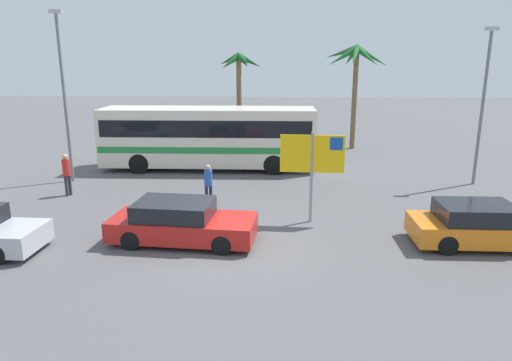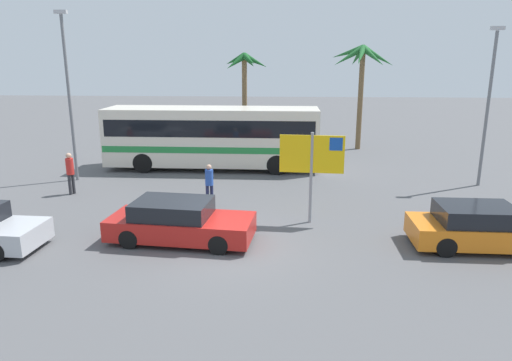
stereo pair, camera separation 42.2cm
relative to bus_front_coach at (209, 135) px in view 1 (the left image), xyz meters
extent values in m
plane|color=#565659|center=(1.91, -10.57, -1.78)|extent=(120.00, 120.00, 0.00)
cube|color=silver|center=(0.00, 0.00, -0.06)|extent=(10.93, 2.65, 2.90)
cube|color=black|center=(0.00, 0.00, 0.49)|extent=(10.49, 2.67, 0.84)
cube|color=#23843D|center=(0.00, 0.00, -0.57)|extent=(10.82, 2.67, 0.32)
cylinder|color=black|center=(3.39, 1.20, -1.28)|extent=(1.00, 0.28, 1.00)
cylinder|color=black|center=(3.39, -1.20, -1.28)|extent=(1.00, 0.28, 1.00)
cylinder|color=black|center=(-3.39, 1.20, -1.28)|extent=(1.00, 0.28, 1.00)
cylinder|color=black|center=(-3.39, -1.20, -1.28)|extent=(1.00, 0.28, 1.00)
cylinder|color=gray|center=(4.70, -8.11, -0.18)|extent=(0.11, 0.11, 3.20)
cube|color=yellow|center=(4.70, -8.11, 0.67)|extent=(2.20, 0.21, 1.30)
cube|color=#1447A8|center=(5.50, -8.17, 1.04)|extent=(0.44, 0.10, 0.44)
cube|color=orange|center=(9.83, -10.06, -1.30)|extent=(4.30, 1.84, 0.64)
cube|color=black|center=(9.57, -10.06, -0.72)|extent=(2.24, 1.67, 0.52)
cylinder|color=black|center=(8.51, -9.22, -1.48)|extent=(0.60, 0.17, 0.60)
cylinder|color=black|center=(8.50, -10.87, -1.48)|extent=(0.60, 0.17, 0.60)
cylinder|color=black|center=(-4.29, -10.40, -1.48)|extent=(0.61, 0.19, 0.60)
cube|color=red|center=(0.56, -10.13, -1.30)|extent=(4.65, 2.26, 0.64)
cube|color=black|center=(0.29, -10.11, -0.72)|extent=(2.49, 1.91, 0.52)
cylinder|color=black|center=(2.03, -9.42, -1.48)|extent=(0.61, 0.22, 0.60)
cylinder|color=black|center=(1.87, -11.11, -1.48)|extent=(0.61, 0.22, 0.60)
cylinder|color=black|center=(-0.74, -9.15, -1.48)|extent=(0.61, 0.22, 0.60)
cylinder|color=black|center=(-0.91, -10.85, -1.48)|extent=(0.61, 0.22, 0.60)
cylinder|color=#1E2347|center=(0.75, -6.29, -1.39)|extent=(0.13, 0.13, 0.78)
cylinder|color=#1E2347|center=(0.91, -6.21, -1.39)|extent=(0.13, 0.13, 0.78)
cylinder|color=#2851B2|center=(0.83, -6.25, -0.69)|extent=(0.32, 0.32, 0.62)
sphere|color=tan|center=(0.83, -6.25, -0.27)|extent=(0.21, 0.21, 0.21)
cylinder|color=#2D2D33|center=(-5.23, -5.13, -1.35)|extent=(0.13, 0.13, 0.87)
cylinder|color=#2D2D33|center=(-5.31, -5.29, -1.35)|extent=(0.13, 0.13, 0.87)
cylinder|color=red|center=(-5.27, -5.21, -0.57)|extent=(0.32, 0.32, 0.69)
sphere|color=tan|center=(-5.27, -5.21, -0.11)|extent=(0.24, 0.24, 0.24)
cylinder|color=slate|center=(12.64, -2.64, 1.60)|extent=(0.14, 0.14, 6.76)
cube|color=#B2B2B7|center=(12.64, -2.64, 5.07)|extent=(0.56, 0.20, 0.16)
cylinder|color=slate|center=(-6.12, -2.84, 1.97)|extent=(0.14, 0.14, 7.50)
cube|color=#B2B2B7|center=(-6.12, -2.84, 5.82)|extent=(0.56, 0.20, 0.16)
cylinder|color=brown|center=(8.47, 6.06, 1.25)|extent=(0.32, 0.32, 6.06)
cone|color=#23662D|center=(9.40, 6.04, 3.96)|extent=(2.08, 0.47, 1.42)
cone|color=#23662D|center=(9.13, 6.84, 4.19)|extent=(1.73, 1.95, 0.99)
cone|color=#23662D|center=(8.28, 6.97, 3.97)|extent=(0.85, 2.13, 1.40)
cone|color=#23662D|center=(7.59, 6.58, 4.20)|extent=(2.09, 1.49, 0.98)
cone|color=#23662D|center=(7.59, 5.74, 3.97)|extent=(2.11, 1.12, 1.39)
cone|color=#23662D|center=(8.21, 5.13, 4.01)|extent=(1.00, 2.15, 1.33)
cone|color=#23662D|center=(8.95, 5.25, 3.97)|extent=(1.45, 2.02, 1.39)
cylinder|color=brown|center=(1.15, 6.14, 1.02)|extent=(0.32, 0.32, 5.60)
cone|color=#195623|center=(1.86, 6.22, 3.68)|extent=(1.64, 0.62, 1.08)
cone|color=#195623|center=(1.41, 6.80, 3.68)|extent=(0.98, 1.66, 1.07)
cone|color=#195623|center=(0.53, 6.54, 3.77)|extent=(1.60, 1.25, 0.92)
cone|color=#195623|center=(0.67, 5.66, 3.64)|extent=(1.44, 1.42, 1.15)
cone|color=#195623|center=(1.51, 5.48, 3.78)|extent=(1.15, 1.64, 0.89)
camera|label=1|loc=(3.35, -23.65, 3.78)|focal=32.38mm
camera|label=2|loc=(3.77, -23.63, 3.78)|focal=32.38mm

